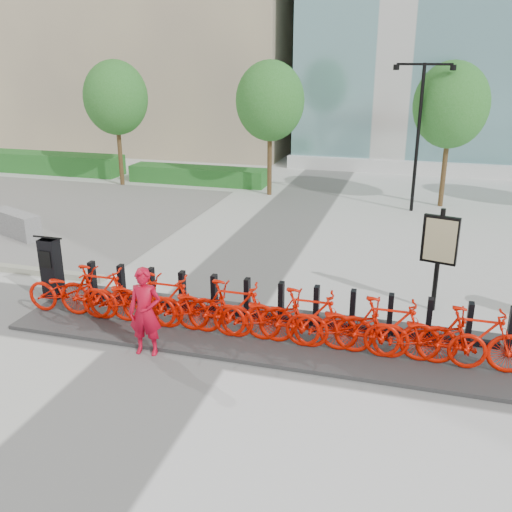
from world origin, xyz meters
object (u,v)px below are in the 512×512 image
(kiosk, at_px, (51,267))
(worker_red, at_px, (145,312))
(jersey_barrier, at_px, (16,224))
(map_sign, at_px, (440,244))
(bike_0, at_px, (69,291))

(kiosk, xyz_separation_m, worker_red, (3.11, -1.63, 0.04))
(jersey_barrier, height_order, map_sign, map_sign)
(map_sign, bearing_deg, worker_red, -131.56)
(bike_0, relative_size, worker_red, 1.17)
(kiosk, relative_size, jersey_barrier, 0.76)
(bike_0, height_order, jersey_barrier, bike_0)
(bike_0, height_order, worker_red, worker_red)
(bike_0, relative_size, kiosk, 1.31)
(bike_0, height_order, kiosk, kiosk)
(kiosk, bearing_deg, bike_0, -37.80)
(kiosk, distance_m, worker_red, 3.51)
(bike_0, height_order, map_sign, map_sign)
(bike_0, xyz_separation_m, kiosk, (-0.88, 0.69, 0.20))
(bike_0, distance_m, jersey_barrier, 6.65)
(map_sign, bearing_deg, kiosk, -153.22)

